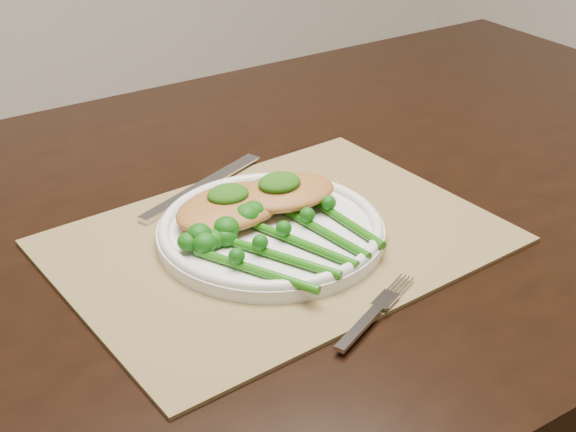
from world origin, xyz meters
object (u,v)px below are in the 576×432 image
chicken_fillet_left (231,207)px  broccolini_bundle (300,243)px  dining_table (281,421)px  dinner_plate (271,230)px  placemat (278,241)px

chicken_fillet_left → broccolini_bundle: (0.04, -0.09, -0.01)m
chicken_fillet_left → broccolini_bundle: size_ratio=0.61×
dining_table → broccolini_bundle: broccolini_bundle is taller
dining_table → broccolini_bundle: (-0.05, -0.14, 0.40)m
dining_table → dinner_plate: (-0.06, -0.08, 0.39)m
dining_table → placemat: size_ratio=3.43×
placemat → dinner_plate: bearing=133.0°
placemat → broccolini_bundle: bearing=-96.2°
broccolini_bundle → placemat: bearing=71.5°
dinner_plate → broccolini_bundle: broccolini_bundle is taller
chicken_fillet_left → dining_table: bearing=13.4°
dining_table → dinner_plate: dinner_plate is taller
dining_table → chicken_fillet_left: size_ratio=11.92×
dining_table → dinner_plate: bearing=-128.2°
dinner_plate → broccolini_bundle: 0.05m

